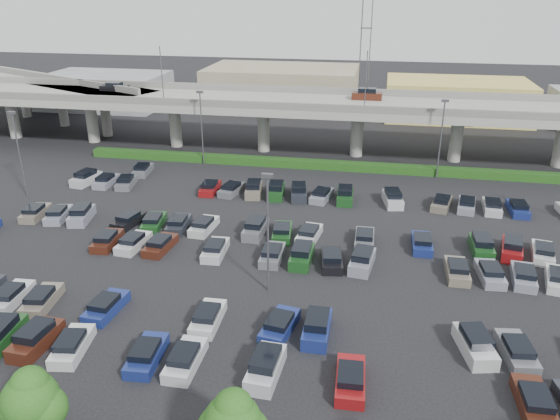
% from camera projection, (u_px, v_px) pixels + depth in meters
% --- Properties ---
extents(ground, '(280.00, 280.00, 0.00)m').
position_uv_depth(ground, '(285.00, 248.00, 52.85)').
color(ground, black).
extents(overpass, '(150.00, 13.00, 15.80)m').
position_uv_depth(overpass, '(323.00, 108.00, 79.22)').
color(overpass, gray).
rests_on(overpass, ground).
extents(on_ramp, '(50.93, 30.13, 8.80)m').
position_uv_depth(on_ramp, '(42.00, 84.00, 98.07)').
color(on_ramp, gray).
rests_on(on_ramp, ground).
extents(hedge, '(66.00, 1.60, 1.10)m').
position_uv_depth(hedge, '(317.00, 164.00, 75.31)').
color(hedge, '#173910').
rests_on(hedge, ground).
extents(tree_row, '(65.07, 3.66, 5.94)m').
position_uv_depth(tree_row, '(207.00, 420.00, 27.32)').
color(tree_row, '#332316').
rests_on(tree_row, ground).
extents(parked_cars, '(63.06, 41.63, 1.67)m').
position_uv_depth(parked_cars, '(275.00, 257.00, 49.81)').
color(parked_cars, navy).
rests_on(parked_cars, ground).
extents(light_poles, '(66.90, 48.38, 10.30)m').
position_uv_depth(light_poles, '(247.00, 178.00, 52.96)').
color(light_poles, '#505155').
rests_on(light_poles, ground).
extents(distant_buildings, '(138.00, 24.00, 9.00)m').
position_uv_depth(distant_buildings, '(404.00, 95.00, 105.37)').
color(distant_buildings, slate).
rests_on(distant_buildings, ground).
extents(comm_tower, '(2.40, 2.40, 30.00)m').
position_uv_depth(comm_tower, '(367.00, 25.00, 113.26)').
color(comm_tower, '#505155').
rests_on(comm_tower, ground).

